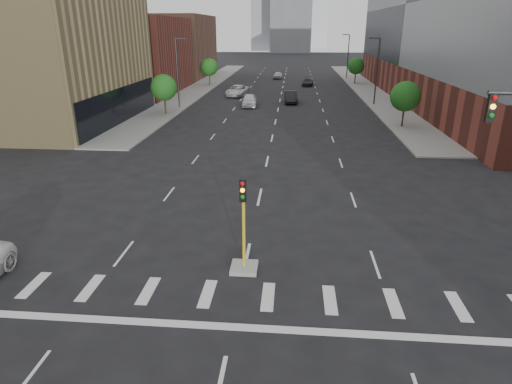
# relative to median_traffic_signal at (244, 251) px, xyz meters

# --- Properties ---
(sidewalk_left_far) EXTENTS (5.00, 92.00, 0.15)m
(sidewalk_left_far) POSITION_rel_median_traffic_signal_xyz_m (-15.00, 65.03, -0.90)
(sidewalk_left_far) COLOR gray
(sidewalk_left_far) RESTS_ON ground
(sidewalk_right_far) EXTENTS (5.00, 92.00, 0.15)m
(sidewalk_right_far) POSITION_rel_median_traffic_signal_xyz_m (15.00, 65.03, -0.90)
(sidewalk_right_far) COLOR gray
(sidewalk_right_far) RESTS_ON ground
(building_left_mid) EXTENTS (20.00, 24.00, 14.00)m
(building_left_mid) POSITION_rel_median_traffic_signal_xyz_m (-27.50, 31.03, 6.03)
(building_left_mid) COLOR tan
(building_left_mid) RESTS_ON ground
(building_left_far_a) EXTENTS (20.00, 22.00, 12.00)m
(building_left_far_a) POSITION_rel_median_traffic_signal_xyz_m (-27.50, 57.03, 5.03)
(building_left_far_a) COLOR brown
(building_left_far_a) RESTS_ON ground
(building_left_far_b) EXTENTS (20.00, 24.00, 13.00)m
(building_left_far_b) POSITION_rel_median_traffic_signal_xyz_m (-27.50, 83.03, 5.53)
(building_left_far_b) COLOR brown
(building_left_far_b) RESTS_ON ground
(building_right_main) EXTENTS (24.00, 70.00, 22.00)m
(building_right_main) POSITION_rel_median_traffic_signal_xyz_m (29.50, 51.03, 10.03)
(building_right_main) COLOR brown
(building_right_main) RESTS_ON ground
(tower_mid) EXTENTS (18.00, 18.00, 44.00)m
(tower_mid) POSITION_rel_median_traffic_signal_xyz_m (0.00, 191.03, 21.03)
(tower_mid) COLOR slate
(tower_mid) RESTS_ON ground
(median_traffic_signal) EXTENTS (1.20, 1.20, 4.40)m
(median_traffic_signal) POSITION_rel_median_traffic_signal_xyz_m (0.00, 0.00, 0.00)
(median_traffic_signal) COLOR #999993
(median_traffic_signal) RESTS_ON ground
(streetlight_right_a) EXTENTS (1.60, 0.22, 9.07)m
(streetlight_right_a) POSITION_rel_median_traffic_signal_xyz_m (13.41, 46.03, 4.04)
(streetlight_right_a) COLOR #2D2D30
(streetlight_right_a) RESTS_ON ground
(streetlight_right_b) EXTENTS (1.60, 0.22, 9.07)m
(streetlight_right_b) POSITION_rel_median_traffic_signal_xyz_m (13.41, 81.03, 4.04)
(streetlight_right_b) COLOR #2D2D30
(streetlight_right_b) RESTS_ON ground
(streetlight_left) EXTENTS (1.60, 0.22, 9.07)m
(streetlight_left) POSITION_rel_median_traffic_signal_xyz_m (-13.41, 41.03, 4.04)
(streetlight_left) COLOR #2D2D30
(streetlight_left) RESTS_ON ground
(tree_left_near) EXTENTS (3.20, 3.20, 4.85)m
(tree_left_near) POSITION_rel_median_traffic_signal_xyz_m (-14.00, 36.03, 2.42)
(tree_left_near) COLOR #382619
(tree_left_near) RESTS_ON ground
(tree_left_far) EXTENTS (3.20, 3.20, 4.85)m
(tree_left_far) POSITION_rel_median_traffic_signal_xyz_m (-14.00, 66.03, 2.42)
(tree_left_far) COLOR #382619
(tree_left_far) RESTS_ON ground
(tree_right_near) EXTENTS (3.20, 3.20, 4.85)m
(tree_right_near) POSITION_rel_median_traffic_signal_xyz_m (14.00, 31.03, 2.42)
(tree_right_near) COLOR #382619
(tree_right_near) RESTS_ON ground
(tree_right_far) EXTENTS (3.20, 3.20, 4.85)m
(tree_right_far) POSITION_rel_median_traffic_signal_xyz_m (14.00, 71.03, 2.42)
(tree_right_far) COLOR #382619
(tree_right_far) RESTS_ON ground
(car_near_left) EXTENTS (2.30, 5.15, 1.72)m
(car_near_left) POSITION_rel_median_traffic_signal_xyz_m (-4.10, 43.20, -0.11)
(car_near_left) COLOR silver
(car_near_left) RESTS_ON ground
(car_mid_right) EXTENTS (2.09, 5.23, 1.69)m
(car_mid_right) POSITION_rel_median_traffic_signal_xyz_m (1.62, 46.81, -0.13)
(car_mid_right) COLOR black
(car_mid_right) RESTS_ON ground
(car_far_left) EXTENTS (3.60, 6.37, 1.68)m
(car_far_left) POSITION_rel_median_traffic_signal_xyz_m (-7.03, 53.04, -0.13)
(car_far_left) COLOR silver
(car_far_left) RESTS_ON ground
(car_deep_right) EXTENTS (2.44, 4.96, 1.39)m
(car_deep_right) POSITION_rel_median_traffic_signal_xyz_m (4.68, 67.11, -0.28)
(car_deep_right) COLOR black
(car_deep_right) RESTS_ON ground
(car_distant) EXTENTS (2.02, 4.41, 1.46)m
(car_distant) POSITION_rel_median_traffic_signal_xyz_m (-1.46, 79.12, -0.24)
(car_distant) COLOR #B0B1B5
(car_distant) RESTS_ON ground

